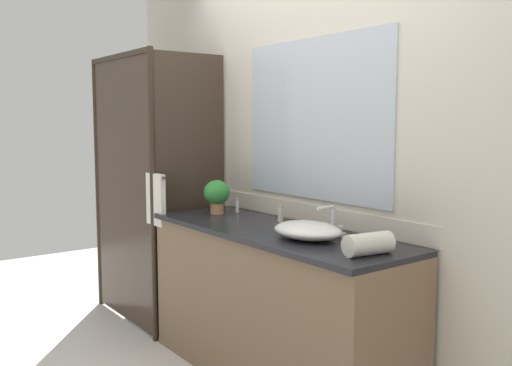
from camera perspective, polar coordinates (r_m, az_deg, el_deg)
The scene contains 9 objects.
wall_back_with_mirror at distance 3.39m, azimuth 6.21°, elevation 2.75°, with size 4.40×0.06×2.60m.
vanity_cabinet at distance 3.33m, azimuth 1.71°, elevation -12.26°, with size 1.80×0.58×0.90m.
shower_enclosure at distance 4.17m, azimuth -11.34°, elevation -0.51°, with size 1.20×0.59×2.00m.
sink_basin at distance 2.95m, azimuth 5.24°, elevation -4.79°, with size 0.40×0.31×0.09m, color white.
faucet at distance 3.07m, azimuth 7.67°, elevation -4.24°, with size 0.17×0.13×0.16m.
potted_plant at distance 3.73m, azimuth -3.98°, elevation -1.13°, with size 0.17×0.17×0.22m.
amenity_bottle_shampoo at distance 3.43m, azimuth 2.49°, elevation -3.20°, with size 0.03×0.03×0.10m.
amenity_bottle_conditioner at distance 3.78m, azimuth -1.92°, elevation -2.33°, with size 0.02×0.02×0.09m.
rolled_towel_near_edge at distance 2.63m, azimuth 11.32°, elevation -6.07°, with size 0.10×0.10×0.23m, color silver.
Camera 1 is at (2.48, -1.95, 1.51)m, focal length 39.51 mm.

